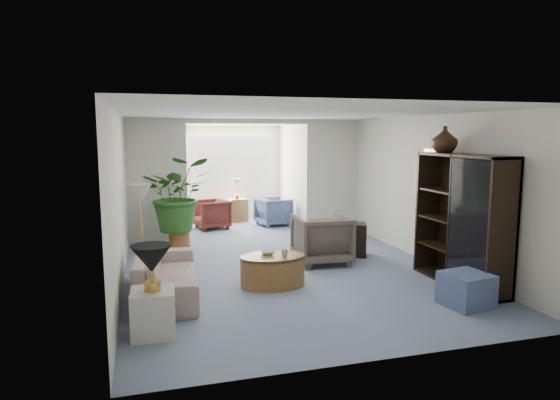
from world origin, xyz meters
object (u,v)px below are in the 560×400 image
object	(u,v)px
sunroom_chair_blue	(274,211)
coffee_bowl	(268,252)
table_lamp	(151,259)
side_table_dark	(352,239)
wingback_chair	(322,239)
sunroom_table	(237,210)
coffee_table	(273,271)
cabinet_urn	(445,139)
plant_pot	(180,239)
sunroom_chair_maroon	(211,214)
end_table	(153,313)
sofa	(166,273)
entertainment_cabinet	(462,220)
floor_lamp	(141,193)
ottoman	(466,290)
framed_picture	(436,164)
coffee_cup	(285,253)

from	to	relation	value
sunroom_chair_blue	coffee_bowl	bearing A→B (deg)	151.95
table_lamp	side_table_dark	xyz separation A→B (m)	(3.53, 2.61, -0.56)
coffee_bowl	wingback_chair	bearing A→B (deg)	37.30
sunroom_chair_blue	sunroom_table	bearing A→B (deg)	33.19
coffee_table	sunroom_chair_blue	xyz separation A→B (m)	(1.24, 4.52, 0.11)
side_table_dark	cabinet_urn	bearing A→B (deg)	-61.03
plant_pot	sunroom_chair_maroon	xyz separation A→B (m)	(0.85, 1.69, 0.18)
sunroom_table	wingback_chair	bearing A→B (deg)	-81.39
end_table	coffee_table	xyz separation A→B (m)	(1.70, 1.31, -0.03)
sofa	wingback_chair	xyz separation A→B (m)	(2.63, 0.96, 0.12)
entertainment_cabinet	plant_pot	xyz separation A→B (m)	(-3.76, 3.49, -0.79)
sofa	floor_lamp	world-z (taller)	floor_lamp
wingback_chair	sunroom_table	xyz separation A→B (m)	(-0.65, 4.27, -0.13)
coffee_bowl	ottoman	distance (m)	2.73
coffee_table	sunroom_chair_maroon	world-z (taller)	sunroom_chair_maroon
floor_lamp	wingback_chair	world-z (taller)	floor_lamp
framed_picture	floor_lamp	world-z (taller)	framed_picture
sunroom_chair_blue	floor_lamp	bearing A→B (deg)	123.38
ottoman	sunroom_chair_maroon	size ratio (longest dim) A/B	0.72
plant_pot	sunroom_chair_blue	distance (m)	2.91
coffee_bowl	ottoman	xyz separation A→B (m)	(2.21, -1.57, -0.26)
side_table_dark	sunroom_chair_maroon	xyz separation A→B (m)	(-2.10, 3.22, 0.04)
coffee_cup	cabinet_urn	xyz separation A→B (m)	(2.50, -0.07, 1.61)
sofa	sunroom_table	size ratio (longest dim) A/B	3.56
side_table_dark	sunroom_table	bearing A→B (deg)	108.74
coffee_cup	cabinet_urn	world-z (taller)	cabinet_urn
cabinet_urn	side_table_dark	bearing A→B (deg)	118.97
coffee_bowl	sofa	bearing A→B (deg)	-177.66
end_table	coffee_bowl	distance (m)	2.18
end_table	coffee_cup	distance (m)	2.22
framed_picture	side_table_dark	xyz separation A→B (m)	(-1.04, 0.92, -1.40)
cabinet_urn	plant_pot	xyz separation A→B (m)	(-3.76, 2.99, -1.95)
end_table	sunroom_chair_maroon	xyz separation A→B (m)	(1.44, 5.83, 0.08)
wingback_chair	sunroom_table	size ratio (longest dim) A/B	1.60
side_table_dark	sunroom_chair_blue	bearing A→B (deg)	100.50
wingback_chair	sunroom_chair_blue	size ratio (longest dim) A/B	1.24
wingback_chair	floor_lamp	bearing A→B (deg)	-5.91
end_table	ottoman	distance (m)	3.87
coffee_bowl	coffee_cup	world-z (taller)	coffee_cup
framed_picture	coffee_cup	size ratio (longest dim) A/B	4.75
coffee_cup	sunroom_chair_maroon	xyz separation A→B (m)	(-0.41, 4.62, -0.16)
sofa	sunroom_chair_maroon	size ratio (longest dim) A/B	2.74
coffee_cup	sunroom_table	xyz separation A→B (m)	(0.34, 5.37, -0.21)
ottoman	cabinet_urn	bearing A→B (deg)	69.68
table_lamp	entertainment_cabinet	xyz separation A→B (m)	(4.35, 0.64, 0.09)
wingback_chair	sunroom_chair_blue	xyz separation A→B (m)	(0.10, 3.52, -0.08)
coffee_table	sunroom_table	bearing A→B (deg)	84.72
framed_picture	sofa	size ratio (longest dim) A/B	0.25
sofa	sunroom_chair_blue	size ratio (longest dim) A/B	2.75
sunroom_chair_blue	sunroom_chair_maroon	xyz separation A→B (m)	(-1.50, 0.00, 0.00)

